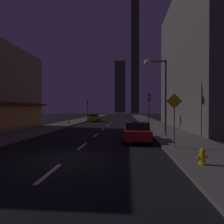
{
  "coord_description": "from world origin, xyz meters",
  "views": [
    {
      "loc": [
        2.88,
        -8.76,
        2.37
      ],
      "look_at": [
        0.0,
        26.97,
        1.88
      ],
      "focal_mm": 30.31,
      "sensor_mm": 36.0,
      "label": 1
    }
  ],
  "objects_px": {
    "car_parked_near": "(137,131)",
    "street_lamp_right": "(156,78)",
    "traffic_light_near_right": "(149,103)",
    "traffic_light_far_left": "(87,106)",
    "car_parked_far": "(94,118)",
    "fire_hydrant_yellow_near": "(202,157)",
    "fire_hydrant_far_left": "(69,122)",
    "pedestrian_crossing_sign": "(174,115)"
  },
  "relations": [
    {
      "from": "car_parked_far",
      "to": "pedestrian_crossing_sign",
      "type": "relative_size",
      "value": 1.34
    },
    {
      "from": "car_parked_far",
      "to": "traffic_light_far_left",
      "type": "height_order",
      "value": "traffic_light_far_left"
    },
    {
      "from": "street_lamp_right",
      "to": "traffic_light_near_right",
      "type": "bearing_deg",
      "value": 88.91
    },
    {
      "from": "car_parked_far",
      "to": "fire_hydrant_far_left",
      "type": "distance_m",
      "value": 8.83
    },
    {
      "from": "traffic_light_far_left",
      "to": "traffic_light_near_right",
      "type": "bearing_deg",
      "value": -56.08
    },
    {
      "from": "car_parked_near",
      "to": "car_parked_far",
      "type": "relative_size",
      "value": 1.0
    },
    {
      "from": "fire_hydrant_far_left",
      "to": "traffic_light_near_right",
      "type": "distance_m",
      "value": 12.69
    },
    {
      "from": "car_parked_far",
      "to": "fire_hydrant_yellow_near",
      "type": "bearing_deg",
      "value": -71.61
    },
    {
      "from": "traffic_light_near_right",
      "to": "pedestrian_crossing_sign",
      "type": "distance_m",
      "value": 11.87
    },
    {
      "from": "fire_hydrant_yellow_near",
      "to": "fire_hydrant_far_left",
      "type": "relative_size",
      "value": 1.0
    },
    {
      "from": "car_parked_far",
      "to": "pedestrian_crossing_sign",
      "type": "distance_m",
      "value": 26.85
    },
    {
      "from": "street_lamp_right",
      "to": "fire_hydrant_far_left",
      "type": "bearing_deg",
      "value": 135.25
    },
    {
      "from": "fire_hydrant_yellow_near",
      "to": "traffic_light_near_right",
      "type": "xyz_separation_m",
      "value": [
        -0.4,
        15.19,
        2.74
      ]
    },
    {
      "from": "fire_hydrant_yellow_near",
      "to": "traffic_light_far_left",
      "type": "xyz_separation_m",
      "value": [
        -11.4,
        31.54,
        2.74
      ]
    },
    {
      "from": "traffic_light_near_right",
      "to": "street_lamp_right",
      "type": "height_order",
      "value": "street_lamp_right"
    },
    {
      "from": "car_parked_near",
      "to": "fire_hydrant_far_left",
      "type": "xyz_separation_m",
      "value": [
        -9.5,
        13.75,
        -0.29
      ]
    },
    {
      "from": "traffic_light_far_left",
      "to": "pedestrian_crossing_sign",
      "type": "bearing_deg",
      "value": -68.49
    },
    {
      "from": "car_parked_near",
      "to": "street_lamp_right",
      "type": "bearing_deg",
      "value": 55.25
    },
    {
      "from": "car_parked_far",
      "to": "street_lamp_right",
      "type": "relative_size",
      "value": 0.64
    },
    {
      "from": "car_parked_near",
      "to": "pedestrian_crossing_sign",
      "type": "relative_size",
      "value": 1.34
    },
    {
      "from": "car_parked_far",
      "to": "fire_hydrant_far_left",
      "type": "bearing_deg",
      "value": -105.1
    },
    {
      "from": "traffic_light_near_right",
      "to": "pedestrian_crossing_sign",
      "type": "xyz_separation_m",
      "value": [
        0.1,
        -11.81,
        -1.18
      ]
    },
    {
      "from": "car_parked_far",
      "to": "street_lamp_right",
      "type": "height_order",
      "value": "street_lamp_right"
    },
    {
      "from": "fire_hydrant_far_left",
      "to": "traffic_light_far_left",
      "type": "relative_size",
      "value": 0.16
    },
    {
      "from": "fire_hydrant_far_left",
      "to": "traffic_light_far_left",
      "type": "xyz_separation_m",
      "value": [
        0.4,
        11.5,
        2.74
      ]
    },
    {
      "from": "car_parked_far",
      "to": "traffic_light_near_right",
      "type": "bearing_deg",
      "value": -55.78
    },
    {
      "from": "car_parked_far",
      "to": "traffic_light_far_left",
      "type": "xyz_separation_m",
      "value": [
        -1.9,
        2.97,
        2.45
      ]
    },
    {
      "from": "traffic_light_near_right",
      "to": "traffic_light_far_left",
      "type": "xyz_separation_m",
      "value": [
        -11.0,
        16.36,
        0.0
      ]
    },
    {
      "from": "fire_hydrant_yellow_near",
      "to": "street_lamp_right",
      "type": "distance_m",
      "value": 10.0
    },
    {
      "from": "fire_hydrant_yellow_near",
      "to": "pedestrian_crossing_sign",
      "type": "bearing_deg",
      "value": 95.08
    },
    {
      "from": "car_parked_near",
      "to": "traffic_light_near_right",
      "type": "bearing_deg",
      "value": 77.94
    },
    {
      "from": "pedestrian_crossing_sign",
      "to": "car_parked_near",
      "type": "bearing_deg",
      "value": 124.39
    },
    {
      "from": "car_parked_near",
      "to": "street_lamp_right",
      "type": "height_order",
      "value": "street_lamp_right"
    },
    {
      "from": "fire_hydrant_yellow_near",
      "to": "traffic_light_far_left",
      "type": "bearing_deg",
      "value": 109.87
    },
    {
      "from": "car_parked_near",
      "to": "fire_hydrant_far_left",
      "type": "relative_size",
      "value": 6.48
    },
    {
      "from": "pedestrian_crossing_sign",
      "to": "fire_hydrant_far_left",
      "type": "bearing_deg",
      "value": 124.6
    },
    {
      "from": "fire_hydrant_yellow_near",
      "to": "fire_hydrant_far_left",
      "type": "distance_m",
      "value": 23.26
    },
    {
      "from": "traffic_light_far_left",
      "to": "pedestrian_crossing_sign",
      "type": "distance_m",
      "value": 30.3
    },
    {
      "from": "car_parked_near",
      "to": "fire_hydrant_yellow_near",
      "type": "xyz_separation_m",
      "value": [
        2.3,
        -6.29,
        -0.29
      ]
    },
    {
      "from": "car_parked_far",
      "to": "pedestrian_crossing_sign",
      "type": "height_order",
      "value": "pedestrian_crossing_sign"
    },
    {
      "from": "car_parked_near",
      "to": "car_parked_far",
      "type": "distance_m",
      "value": 23.41
    },
    {
      "from": "car_parked_near",
      "to": "traffic_light_far_left",
      "type": "distance_m",
      "value": 26.95
    }
  ]
}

